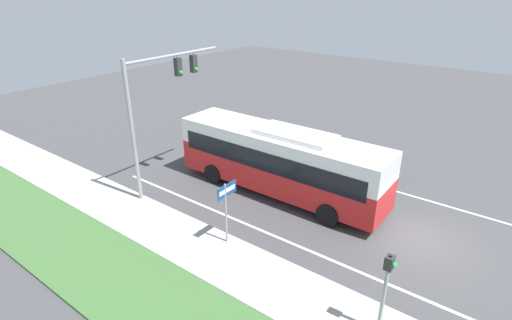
# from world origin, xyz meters

# --- Properties ---
(ground_plane) EXTENTS (80.00, 80.00, 0.00)m
(ground_plane) POSITION_xyz_m (0.00, 0.00, 0.00)
(ground_plane) COLOR #424244
(lane_divider_near) EXTENTS (0.14, 30.00, 0.01)m
(lane_divider_near) POSITION_xyz_m (-3.60, 0.00, 0.00)
(lane_divider_near) COLOR silver
(lane_divider_near) RESTS_ON ground_plane
(lane_divider_far) EXTENTS (0.14, 30.00, 0.01)m
(lane_divider_far) POSITION_xyz_m (3.60, 0.00, 0.00)
(lane_divider_far) COLOR silver
(lane_divider_far) RESTS_ON ground_plane
(bus) EXTENTS (2.77, 11.24, 3.56)m
(bus) POSITION_xyz_m (-0.20, 7.27, 1.97)
(bus) COLOR red
(bus) RESTS_ON ground_plane
(signal_gantry) EXTENTS (6.06, 0.41, 7.08)m
(signal_gantry) POSITION_xyz_m (-3.32, 12.42, 5.01)
(signal_gantry) COLOR #939399
(signal_gantry) RESTS_ON ground_plane
(pedestrian_signal) EXTENTS (0.28, 0.34, 2.99)m
(pedestrian_signal) POSITION_xyz_m (-5.99, -0.36, 2.04)
(pedestrian_signal) COLOR #939399
(pedestrian_signal) RESTS_ON ground_plane
(street_sign) EXTENTS (1.11, 0.08, 2.84)m
(street_sign) POSITION_xyz_m (-5.19, 6.54, 1.98)
(street_sign) COLOR #939399
(street_sign) RESTS_ON ground_plane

